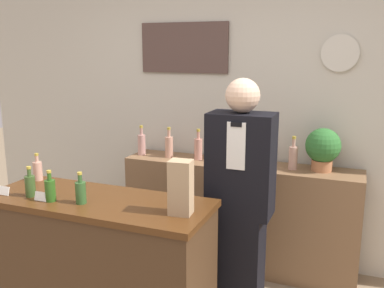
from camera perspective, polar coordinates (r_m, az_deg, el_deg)
name	(u,v)px	position (r m, az deg, el deg)	size (l,w,h in m)	color
back_wall	(227,108)	(3.82, 4.64, 4.81)	(5.20, 0.09, 2.70)	beige
back_shelf	(238,215)	(3.77, 6.15, -9.44)	(1.99, 0.38, 0.93)	brown
display_counter	(100,270)	(2.93, -12.19, -16.05)	(1.45, 0.55, 0.96)	#422B19
shopkeeper	(240,205)	(2.91, 6.40, -8.11)	(0.43, 0.27, 1.69)	black
potted_plant	(323,148)	(3.50, 17.06, -0.45)	(0.27, 0.27, 0.34)	#B27047
paper_bag	(181,188)	(2.38, -1.51, -5.82)	(0.14, 0.12, 0.31)	tan
price_card_left	(3,191)	(2.98, -23.86, -5.71)	(0.09, 0.02, 0.06)	white
price_card_right	(41,196)	(2.78, -19.49, -6.61)	(0.09, 0.02, 0.06)	white
counter_bottle_0	(38,170)	(3.21, -19.88, -3.30)	(0.06, 0.06, 0.19)	tan
counter_bottle_1	(30,185)	(2.87, -20.77, -5.16)	(0.06, 0.06, 0.19)	#365023
counter_bottle_2	(50,190)	(2.75, -18.38, -5.79)	(0.06, 0.06, 0.19)	#2A581A
counter_bottle_3	(81,192)	(2.65, -14.62, -6.17)	(0.06, 0.06, 0.19)	#2E5527
shelf_bottle_0	(142,144)	(3.91, -6.74, 0.04)	(0.07, 0.07, 0.27)	tan
shelf_bottle_1	(169,146)	(3.80, -3.08, -0.27)	(0.07, 0.07, 0.27)	tan
shelf_bottle_2	(198,148)	(3.71, 0.85, -0.55)	(0.07, 0.07, 0.27)	tan
shelf_bottle_3	(228,151)	(3.62, 4.83, -0.93)	(0.07, 0.07, 0.27)	tan
shelf_bottle_4	(260,154)	(3.55, 9.01, -1.31)	(0.07, 0.07, 0.27)	tan
shelf_bottle_5	(293,157)	(3.50, 13.33, -1.69)	(0.07, 0.07, 0.27)	tan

